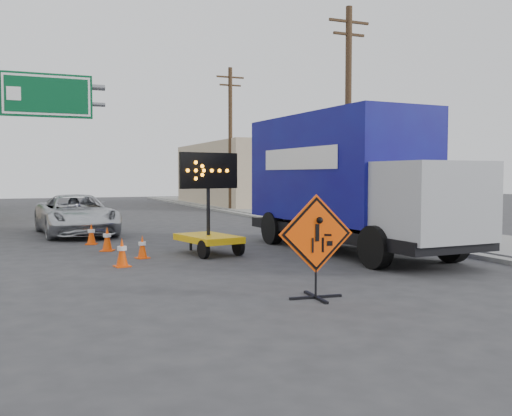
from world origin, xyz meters
TOP-DOWN VIEW (x-y plane):
  - ground at (0.00, 0.00)m, footprint 100.00×100.00m
  - curb_right at (7.20, 15.00)m, footprint 0.40×60.00m
  - sidewalk_right at (9.50, 15.00)m, footprint 4.00×60.00m
  - building_right_far at (13.00, 30.00)m, footprint 10.00×14.00m
  - highway_gantry at (-4.43, 17.96)m, footprint 6.18×0.38m
  - utility_pole_near at (8.00, 10.00)m, footprint 1.80×0.26m
  - utility_pole_far at (8.00, 24.00)m, footprint 1.80×0.26m
  - construction_sign at (0.67, -0.87)m, footprint 1.44×1.02m
  - arrow_board at (0.63, 5.48)m, footprint 1.81×2.24m
  - pickup_truck at (-2.38, 12.53)m, footprint 2.94×5.65m
  - box_truck at (4.64, 4.47)m, footprint 3.06×8.66m
  - cone_a at (-2.02, 4.16)m, footprint 0.42×0.42m
  - cone_b at (-1.27, 5.41)m, footprint 0.40×0.40m
  - cone_c at (-1.94, 7.30)m, footprint 0.49×0.49m
  - cone_d at (-2.20, 9.14)m, footprint 0.44×0.44m

SIDE VIEW (x-z plane):
  - ground at x=0.00m, z-range 0.00..0.00m
  - curb_right at x=7.20m, z-range 0.00..0.12m
  - sidewalk_right at x=9.50m, z-range 0.00..0.15m
  - cone_b at x=-1.27m, z-range 0.00..0.63m
  - cone_d at x=-2.20m, z-range 0.00..0.70m
  - cone_a at x=-2.02m, z-range 0.00..0.72m
  - cone_c at x=-1.94m, z-range 0.00..0.74m
  - arrow_board at x=0.63m, z-range -0.80..2.10m
  - pickup_truck at x=-2.38m, z-range 0.00..1.52m
  - construction_sign at x=0.67m, z-range 0.05..1.96m
  - box_truck at x=4.64m, z-range -0.19..3.87m
  - building_right_far at x=13.00m, z-range 0.00..4.60m
  - utility_pole_near at x=8.00m, z-range 0.18..9.18m
  - utility_pole_far at x=8.00m, z-range 0.18..9.18m
  - highway_gantry at x=-4.43m, z-range 1.62..8.52m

